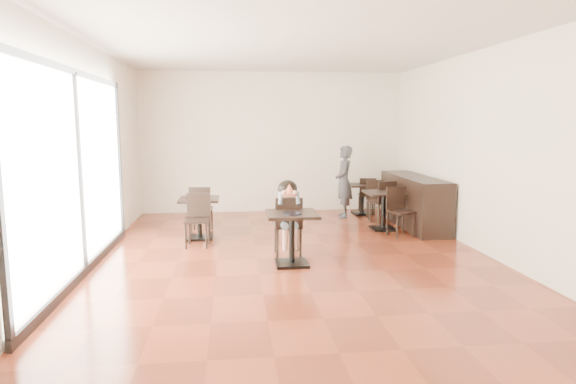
{
  "coord_description": "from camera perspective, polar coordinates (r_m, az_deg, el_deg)",
  "views": [
    {
      "loc": [
        -0.92,
        -7.1,
        2.04
      ],
      "look_at": [
        -0.09,
        0.13,
        1.0
      ],
      "focal_mm": 30.0,
      "sensor_mm": 36.0,
      "label": 1
    }
  ],
  "objects": [
    {
      "name": "floor",
      "position": [
        7.45,
        0.8,
        -7.77
      ],
      "size": [
        6.0,
        8.0,
        0.01
      ],
      "primitive_type": "cube",
      "color": "maroon",
      "rests_on": "ground"
    },
    {
      "name": "ceiling",
      "position": [
        7.26,
        0.85,
        17.33
      ],
      "size": [
        6.0,
        8.0,
        0.01
      ],
      "primitive_type": "cube",
      "color": "silver",
      "rests_on": "floor"
    },
    {
      "name": "wall_back",
      "position": [
        11.15,
        -1.82,
        5.87
      ],
      "size": [
        6.0,
        0.01,
        3.2
      ],
      "primitive_type": "cube",
      "color": "white",
      "rests_on": "floor"
    },
    {
      "name": "wall_front",
      "position": [
        3.27,
        9.83,
        0.23
      ],
      "size": [
        6.0,
        0.01,
        3.2
      ],
      "primitive_type": "cube",
      "color": "white",
      "rests_on": "floor"
    },
    {
      "name": "wall_left",
      "position": [
        7.42,
        -22.89,
        4.09
      ],
      "size": [
        0.01,
        8.0,
        3.2
      ],
      "primitive_type": "cube",
      "color": "white",
      "rests_on": "floor"
    },
    {
      "name": "wall_right",
      "position": [
        8.12,
        22.37,
        4.42
      ],
      "size": [
        0.01,
        8.0,
        3.2
      ],
      "primitive_type": "cube",
      "color": "white",
      "rests_on": "floor"
    },
    {
      "name": "storefront_window",
      "position": [
        6.95,
        -23.71,
        2.15
      ],
      "size": [
        0.04,
        4.5,
        2.6
      ],
      "primitive_type": "cube",
      "color": "white",
      "rests_on": "floor"
    },
    {
      "name": "child_table",
      "position": [
        6.98,
        0.47,
        -5.58
      ],
      "size": [
        0.73,
        0.73,
        0.77
      ],
      "primitive_type": null,
      "color": "black",
      "rests_on": "floor"
    },
    {
      "name": "child_chair",
      "position": [
        7.5,
        -0.04,
        -4.01
      ],
      "size": [
        0.42,
        0.42,
        0.93
      ],
      "primitive_type": null,
      "rotation": [
        0.0,
        0.0,
        3.14
      ],
      "color": "black",
      "rests_on": "floor"
    },
    {
      "name": "child",
      "position": [
        7.48,
        -0.04,
        -3.11
      ],
      "size": [
        0.42,
        0.58,
        1.17
      ],
      "primitive_type": null,
      "color": "slate",
      "rests_on": "child_chair"
    },
    {
      "name": "plate",
      "position": [
        6.8,
        0.57,
        -2.56
      ],
      "size": [
        0.26,
        0.26,
        0.02
      ],
      "primitive_type": "cylinder",
      "color": "black",
      "rests_on": "child_table"
    },
    {
      "name": "pizza_slice",
      "position": [
        7.22,
        0.13,
        -0.08
      ],
      "size": [
        0.27,
        0.21,
        0.06
      ],
      "primitive_type": null,
      "color": "#D9B87A",
      "rests_on": "child"
    },
    {
      "name": "adult_patron",
      "position": [
        10.53,
        6.63,
        1.22
      ],
      "size": [
        0.47,
        0.63,
        1.56
      ],
      "primitive_type": "imported",
      "rotation": [
        0.0,
        0.0,
        -1.75
      ],
      "color": "#3E3E43",
      "rests_on": "floor"
    },
    {
      "name": "cafe_table_mid",
      "position": [
        9.46,
        11.23,
        -2.19
      ],
      "size": [
        0.84,
        0.84,
        0.74
      ],
      "primitive_type": null,
      "rotation": [
        0.0,
        0.0,
        0.22
      ],
      "color": "black",
      "rests_on": "floor"
    },
    {
      "name": "cafe_table_left",
      "position": [
        8.7,
        -10.44,
        -3.11
      ],
      "size": [
        0.75,
        0.75,
        0.73
      ],
      "primitive_type": null,
      "rotation": [
        0.0,
        0.0,
        -0.09
      ],
      "color": "black",
      "rests_on": "floor"
    },
    {
      "name": "cafe_table_back",
      "position": [
        11.01,
        8.8,
        -0.84
      ],
      "size": [
        0.75,
        0.75,
        0.68
      ],
      "primitive_type": null,
      "rotation": [
        0.0,
        0.0,
        -0.17
      ],
      "color": "black",
      "rests_on": "floor"
    },
    {
      "name": "chair_mid_a",
      "position": [
        10.01,
        11.11,
        -1.19
      ],
      "size": [
        0.48,
        0.48,
        0.89
      ],
      "primitive_type": null,
      "rotation": [
        0.0,
        0.0,
        3.37
      ],
      "color": "black",
      "rests_on": "floor"
    },
    {
      "name": "chair_mid_b",
      "position": [
        8.98,
        13.22,
        -2.32
      ],
      "size": [
        0.48,
        0.48,
        0.89
      ],
      "primitive_type": null,
      "rotation": [
        0.0,
        0.0,
        0.22
      ],
      "color": "black",
      "rests_on": "floor"
    },
    {
      "name": "chair_left_a",
      "position": [
        9.22,
        -10.22,
        -1.99
      ],
      "size": [
        0.43,
        0.43,
        0.88
      ],
      "primitive_type": null,
      "rotation": [
        0.0,
        0.0,
        3.06
      ],
      "color": "black",
      "rests_on": "floor"
    },
    {
      "name": "chair_left_b",
      "position": [
        8.14,
        -10.71,
        -3.35
      ],
      "size": [
        0.43,
        0.43,
        0.88
      ],
      "primitive_type": null,
      "rotation": [
        0.0,
        0.0,
        -0.09
      ],
      "color": "black",
      "rests_on": "floor"
    },
    {
      "name": "chair_back_a",
      "position": [
        11.15,
        9.33,
        -0.37
      ],
      "size": [
        0.43,
        0.43,
        0.82
      ],
      "primitive_type": null,
      "rotation": [
        0.0,
        0.0,
        2.97
      ],
      "color": "black",
      "rests_on": "floor"
    },
    {
      "name": "chair_back_b",
      "position": [
        10.51,
        10.33,
        -0.92
      ],
      "size": [
        0.43,
        0.43,
        0.82
      ],
      "primitive_type": null,
      "rotation": [
        0.0,
        0.0,
        -0.17
      ],
      "color": "black",
      "rests_on": "floor"
    },
    {
      "name": "service_counter",
      "position": [
        9.9,
        14.68,
        -1.08
      ],
      "size": [
        0.6,
        2.4,
        1.0
      ],
      "primitive_type": "cube",
      "color": "black",
      "rests_on": "floor"
    }
  ]
}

